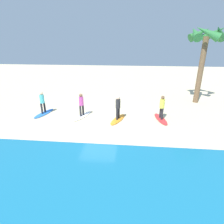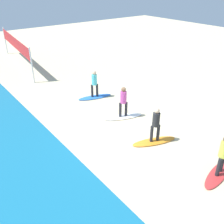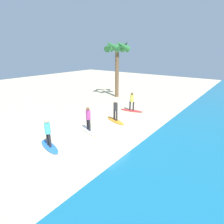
# 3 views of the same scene
# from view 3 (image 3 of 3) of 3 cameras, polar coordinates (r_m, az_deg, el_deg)

# --- Properties ---
(ground_plane) EXTENTS (60.00, 60.00, 0.00)m
(ground_plane) POSITION_cam_3_polar(r_m,az_deg,el_deg) (13.58, -0.91, -4.74)
(ground_plane) COLOR beige
(surfboard_red) EXTENTS (0.96, 2.17, 0.09)m
(surfboard_red) POSITION_cam_3_polar(r_m,az_deg,el_deg) (17.30, 5.94, 0.47)
(surfboard_red) COLOR red
(surfboard_red) RESTS_ON ground
(surfer_red) EXTENTS (0.32, 0.45, 1.64)m
(surfer_red) POSITION_cam_3_polar(r_m,az_deg,el_deg) (17.02, 6.05, 3.65)
(surfer_red) COLOR #232328
(surfer_red) RESTS_ON surfboard_red
(surfboard_orange) EXTENTS (1.23, 2.17, 0.09)m
(surfboard_orange) POSITION_cam_3_polar(r_m,az_deg,el_deg) (14.75, 1.05, -2.63)
(surfboard_orange) COLOR orange
(surfboard_orange) RESTS_ON ground
(surfer_orange) EXTENTS (0.32, 0.44, 1.64)m
(surfer_orange) POSITION_cam_3_polar(r_m,az_deg,el_deg) (14.43, 1.07, 1.05)
(surfer_orange) COLOR #232328
(surfer_orange) RESTS_ON surfboard_orange
(surfboard_white) EXTENTS (1.27, 2.16, 0.09)m
(surfboard_white) POSITION_cam_3_polar(r_m,az_deg,el_deg) (13.10, -7.03, -5.56)
(surfboard_white) COLOR white
(surfboard_white) RESTS_ON ground
(surfer_white) EXTENTS (0.32, 0.44, 1.64)m
(surfer_white) POSITION_cam_3_polar(r_m,az_deg,el_deg) (12.73, -7.21, -1.48)
(surfer_white) COLOR #232328
(surfer_white) RESTS_ON surfboard_white
(surfboard_blue) EXTENTS (1.07, 2.17, 0.09)m
(surfboard_blue) POSITION_cam_3_polar(r_m,az_deg,el_deg) (11.55, -18.39, -9.88)
(surfboard_blue) COLOR blue
(surfboard_blue) RESTS_ON ground
(surfer_blue) EXTENTS (0.32, 0.45, 1.64)m
(surfer_blue) POSITION_cam_3_polar(r_m,az_deg,el_deg) (11.13, -18.90, -5.36)
(surfer_blue) COLOR #232328
(surfer_blue) RESTS_ON surfboard_blue
(palm_tree) EXTENTS (2.88, 3.03, 6.44)m
(palm_tree) POSITION_cam_3_polar(r_m,az_deg,el_deg) (21.93, 1.56, 17.91)
(palm_tree) COLOR brown
(palm_tree) RESTS_ON ground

